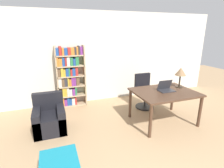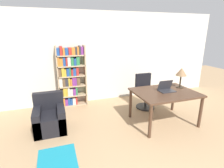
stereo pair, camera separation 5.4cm
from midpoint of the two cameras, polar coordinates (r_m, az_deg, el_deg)
name	(u,v)px [view 2 (the right image)]	position (r m, az deg, el deg)	size (l,w,h in m)	color
wall_back	(101,58)	(5.41, -3.41, 8.58)	(8.00, 0.06, 2.70)	silver
desk	(165,95)	(4.29, 17.16, -3.60)	(1.41, 1.08, 0.78)	#4C3323
laptop	(166,89)	(4.30, 17.62, -1.47)	(0.37, 0.25, 0.25)	#2D2D33
table_lamp	(181,72)	(4.59, 22.03, 3.50)	(0.26, 0.26, 0.50)	#2D2319
office_chair	(145,93)	(5.11, 10.94, -2.75)	(0.53, 0.53, 0.97)	black
side_table_blue	(58,165)	(2.69, -16.67, -23.90)	(0.51, 0.60, 0.48)	teal
armchair	(50,118)	(4.20, -19.25, -10.45)	(0.66, 0.74, 0.80)	black
bookshelf	(70,76)	(5.14, -13.25, 2.56)	(0.81, 0.28, 1.76)	tan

